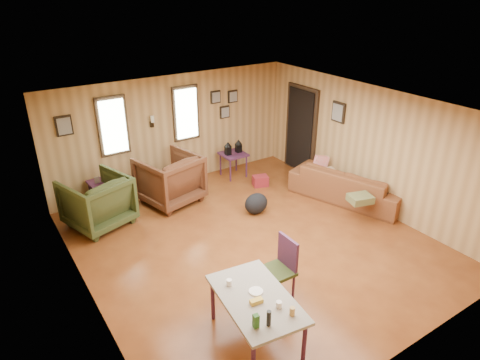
# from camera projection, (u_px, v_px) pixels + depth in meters

# --- Properties ---
(room) EXTENTS (5.54, 6.04, 2.44)m
(room) POSITION_uv_depth(u_px,v_px,m) (252.00, 172.00, 7.25)
(room) COLOR brown
(room) RESTS_ON ground
(sofa) EXTENTS (1.40, 2.42, 0.91)m
(sofa) POSITION_uv_depth(u_px,v_px,m) (349.00, 179.00, 8.76)
(sofa) COLOR brown
(sofa) RESTS_ON ground
(recliner_brown) EXTENTS (1.29, 1.24, 1.11)m
(recliner_brown) POSITION_uv_depth(u_px,v_px,m) (169.00, 177.00, 8.62)
(recliner_brown) COLOR #552D19
(recliner_brown) RESTS_ON ground
(recliner_green) EXTENTS (1.28, 1.23, 1.06)m
(recliner_green) POSITION_uv_depth(u_px,v_px,m) (97.00, 199.00, 7.80)
(recliner_green) COLOR #353E1C
(recliner_green) RESTS_ON ground
(end_table) EXTENTS (0.58, 0.53, 0.71)m
(end_table) POSITION_uv_depth(u_px,v_px,m) (105.00, 190.00, 8.46)
(end_table) COLOR #4D2245
(end_table) RESTS_ON ground
(side_table) EXTENTS (0.55, 0.55, 0.87)m
(side_table) POSITION_uv_depth(u_px,v_px,m) (233.00, 152.00, 9.74)
(side_table) COLOR #4D2245
(side_table) RESTS_ON ground
(cooler) EXTENTS (0.38, 0.32, 0.23)m
(cooler) POSITION_uv_depth(u_px,v_px,m) (260.00, 181.00, 9.47)
(cooler) COLOR maroon
(cooler) RESTS_ON ground
(backpack) EXTENTS (0.49, 0.37, 0.41)m
(backpack) POSITION_uv_depth(u_px,v_px,m) (256.00, 204.00, 8.33)
(backpack) COLOR black
(backpack) RESTS_ON ground
(sofa_pillows) EXTENTS (0.85, 1.82, 0.37)m
(sofa_pillows) POSITION_uv_depth(u_px,v_px,m) (341.00, 182.00, 8.53)
(sofa_pillows) COLOR brown
(sofa_pillows) RESTS_ON sofa
(dining_table) EXTENTS (0.96, 1.42, 0.88)m
(dining_table) POSITION_uv_depth(u_px,v_px,m) (256.00, 302.00, 5.20)
(dining_table) COLOR gray
(dining_table) RESTS_ON ground
(dining_chair) EXTENTS (0.44, 0.44, 0.95)m
(dining_chair) POSITION_uv_depth(u_px,v_px,m) (281.00, 266.00, 5.99)
(dining_chair) COLOR #353E1C
(dining_chair) RESTS_ON ground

